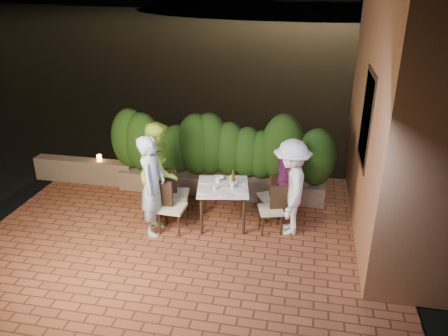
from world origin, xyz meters
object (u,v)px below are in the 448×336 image
(beer_bottle, at_px, (233,178))
(parapet_lamp, at_px, (99,158))
(diner_white, at_px, (291,188))
(dining_table, at_px, (223,205))
(chair_left_front, at_px, (172,207))
(diner_purple, at_px, (285,179))
(chair_right_back, at_px, (271,196))
(diner_green, at_px, (159,171))
(chair_right_front, at_px, (271,209))
(bowl, at_px, (219,178))
(diner_blue, at_px, (152,186))
(chair_left_back, at_px, (176,193))

(beer_bottle, bearing_deg, parapet_lamp, 160.04)
(diner_white, relative_size, parapet_lamp, 12.06)
(dining_table, xyz_separation_m, chair_left_front, (-0.81, -0.40, 0.09))
(diner_white, distance_m, diner_purple, 0.57)
(chair_right_back, height_order, diner_green, diner_green)
(beer_bottle, bearing_deg, chair_right_front, -10.47)
(chair_right_front, distance_m, diner_purple, 0.70)
(dining_table, height_order, chair_right_front, chair_right_front)
(diner_green, height_order, diner_purple, diner_green)
(diner_green, bearing_deg, bowl, -87.98)
(diner_blue, height_order, diner_white, diner_blue)
(parapet_lamp, bearing_deg, chair_right_back, -11.35)
(diner_blue, distance_m, diner_purple, 2.38)
(beer_bottle, bearing_deg, bowl, 146.01)
(beer_bottle, distance_m, chair_left_front, 1.17)
(chair_left_back, relative_size, parapet_lamp, 6.78)
(bowl, height_order, chair_left_front, chair_left_front)
(diner_purple, xyz_separation_m, parapet_lamp, (-3.96, 0.65, -0.17))
(beer_bottle, relative_size, diner_green, 0.17)
(chair_left_back, bearing_deg, dining_table, -16.30)
(chair_right_front, bearing_deg, chair_left_front, -4.54)
(chair_right_front, relative_size, diner_blue, 0.49)
(chair_right_front, height_order, parapet_lamp, chair_right_front)
(beer_bottle, xyz_separation_m, parapet_lamp, (-3.09, 1.12, -0.33))
(bowl, height_order, diner_green, diner_green)
(dining_table, distance_m, chair_right_front, 0.86)
(dining_table, distance_m, diner_green, 1.28)
(diner_purple, bearing_deg, chair_left_back, -99.66)
(diner_blue, bearing_deg, chair_left_back, -22.47)
(diner_white, relative_size, diner_purple, 1.14)
(diner_white, bearing_deg, diner_green, -94.48)
(beer_bottle, height_order, chair_left_back, beer_bottle)
(chair_left_back, height_order, diner_purple, diner_purple)
(bowl, xyz_separation_m, chair_left_front, (-0.69, -0.65, -0.30))
(chair_left_front, distance_m, chair_left_back, 0.51)
(dining_table, distance_m, chair_right_back, 0.91)
(bowl, relative_size, diner_white, 0.11)
(diner_blue, bearing_deg, dining_table, -68.77)
(chair_left_front, xyz_separation_m, diner_purple, (1.85, 0.92, 0.27))
(beer_bottle, bearing_deg, diner_green, -179.39)
(diner_blue, height_order, diner_purple, diner_blue)
(chair_left_front, relative_size, chair_right_front, 1.09)
(bowl, height_order, chair_right_front, chair_right_front)
(diner_green, bearing_deg, beer_bottle, -98.89)
(beer_bottle, xyz_separation_m, chair_right_back, (0.63, 0.37, -0.48))
(diner_green, distance_m, parapet_lamp, 2.12)
(diner_purple, bearing_deg, beer_bottle, -83.51)
(dining_table, relative_size, chair_left_front, 0.93)
(diner_green, distance_m, diner_white, 2.34)
(chair_left_back, distance_m, chair_right_front, 1.76)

